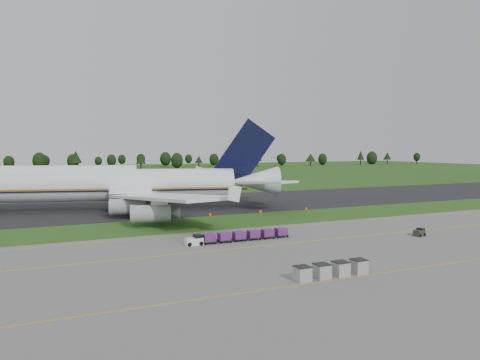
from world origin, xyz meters
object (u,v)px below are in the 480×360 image
utility_cart (419,233)px  uld_row (331,270)px  aircraft (111,184)px  baggage_train (237,236)px  edge_markers (260,212)px

utility_cart → uld_row: (-25.94, -13.27, 0.30)m
aircraft → baggage_train: 43.62m
baggage_train → utility_cart: (27.20, -8.12, -0.29)m
baggage_train → utility_cart: size_ratio=8.12×
uld_row → edge_markers: uld_row is taller
aircraft → baggage_train: bearing=-75.2°
utility_cart → uld_row: size_ratio=0.23×
uld_row → edge_markers: bearing=71.7°
aircraft → edge_markers: bearing=-31.4°
aircraft → baggage_train: (11.10, -41.89, -4.96)m
uld_row → edge_markers: size_ratio=0.38×
baggage_train → edge_markers: size_ratio=0.70×
aircraft → uld_row: aircraft is taller
edge_markers → aircraft: bearing=148.6°
aircraft → edge_markers: 32.95m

